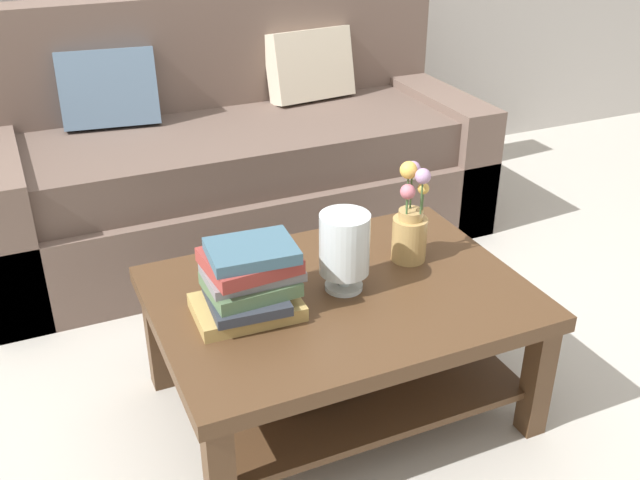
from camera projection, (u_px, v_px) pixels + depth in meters
name	position (u px, v px, depth m)	size (l,w,h in m)	color
ground_plane	(319.00, 347.00, 2.70)	(10.00, 10.00, 0.00)	#B7B2A8
couch	(234.00, 160.00, 3.34)	(2.19, 0.90, 1.06)	brown
coffee_table	(339.00, 325.00, 2.27)	(1.11, 0.80, 0.44)	#4C331E
book_stack_main	(249.00, 281.00, 2.06)	(0.31, 0.26, 0.21)	tan
glass_hurricane_vase	(344.00, 246.00, 2.16)	(0.15, 0.15, 0.25)	silver
flower_pitcher	(410.00, 224.00, 2.32)	(0.11, 0.12, 0.33)	tan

